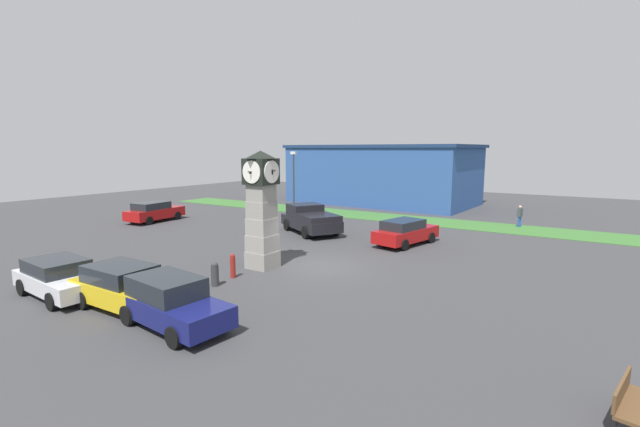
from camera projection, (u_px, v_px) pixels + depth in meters
The scene contains 17 objects.
ground_plane at pixel (320, 266), 20.40m from camera, with size 83.06×83.06×0.00m, color #38383A.
clock_tower at pixel (262, 208), 19.76m from camera, with size 1.71×1.62×5.47m.
bollard_near_tower at pixel (153, 290), 15.22m from camera, with size 0.21×0.21×1.09m.
bollard_mid_row at pixel (185, 284), 15.99m from camera, with size 0.25×0.25×1.05m.
bollard_far_row at pixel (215, 274), 17.38m from camera, with size 0.32×0.32×1.01m.
bollard_end_row at pixel (233, 266), 18.49m from camera, with size 0.23×0.23×1.07m.
car_navy_sedan at pixel (60, 277), 16.21m from camera, with size 4.28×2.15×1.39m.
car_near_tower at pixel (125, 287), 14.89m from camera, with size 4.23×1.96×1.53m.
car_by_building at pixel (171, 302), 13.36m from camera, with size 4.32×2.16×1.58m.
car_far_lot at pixel (154, 211), 32.87m from camera, with size 2.26×4.63×1.53m.
car_silver_hatch at pixel (405, 232), 24.88m from camera, with size 2.66×4.72×1.49m.
pickup_truck at pixel (310, 219), 28.35m from camera, with size 5.52×4.52×1.85m.
bench at pixel (631, 400), 8.60m from camera, with size 0.84×1.67×0.90m.
pedestrian_near_bench at pixel (520, 215), 30.38m from camera, with size 0.35×0.46×1.58m.
street_lamp_near_road at pixel (294, 177), 37.47m from camera, with size 0.50×0.24×5.33m.
warehouse_blue_far at pixel (382, 174), 44.10m from camera, with size 19.06×10.84×5.96m.
grass_verge_far at pixel (408, 219), 33.86m from camera, with size 49.84×4.01×0.04m, color #386B2D.
Camera 1 is at (10.69, -16.66, 5.53)m, focal length 24.00 mm.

